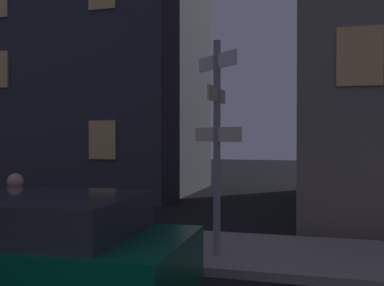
# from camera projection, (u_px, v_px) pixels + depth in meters

# --- Properties ---
(sidewalk_kerb) EXTENTS (40.00, 2.72, 0.14)m
(sidewalk_kerb) POSITION_uv_depth(u_px,v_px,m) (225.00, 251.00, 8.56)
(sidewalk_kerb) COLOR gray
(sidewalk_kerb) RESTS_ON ground_plane
(signpost) EXTENTS (1.02, 1.20, 3.58)m
(signpost) POSITION_uv_depth(u_px,v_px,m) (217.00, 131.00, 8.01)
(signpost) COLOR gray
(signpost) RESTS_ON sidewalk_kerb
(car_far_oncoming) EXTENTS (3.96, 2.20, 1.46)m
(car_far_oncoming) POSITION_uv_depth(u_px,v_px,m) (29.00, 253.00, 5.51)
(car_far_oncoming) COLOR #05472D
(car_far_oncoming) RESTS_ON ground_plane
(cyclist) EXTENTS (1.82, 0.33, 1.61)m
(cyclist) POSITION_uv_depth(u_px,v_px,m) (19.00, 235.00, 6.72)
(cyclist) COLOR black
(cyclist) RESTS_ON ground_plane
(building_left_block) EXTENTS (11.56, 6.30, 14.57)m
(building_left_block) POSITION_uv_depth(u_px,v_px,m) (49.00, 4.00, 18.84)
(building_left_block) COLOR #383842
(building_left_block) RESTS_ON ground_plane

